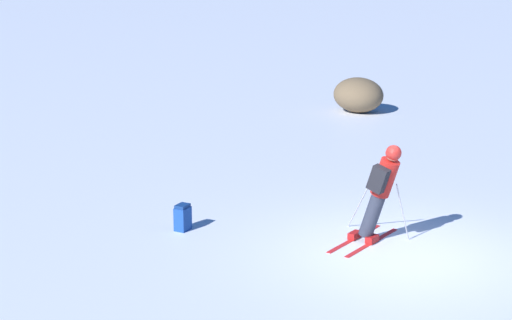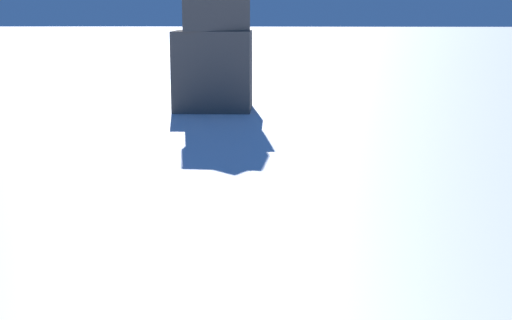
% 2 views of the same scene
% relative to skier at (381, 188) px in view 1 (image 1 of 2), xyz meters
% --- Properties ---
extents(ground_plane, '(300.00, 300.00, 0.00)m').
position_rel_skier_xyz_m(ground_plane, '(-0.55, 0.05, -1.05)').
color(ground_plane, white).
extents(skier, '(1.47, 1.86, 1.90)m').
position_rel_skier_xyz_m(skier, '(0.00, 0.00, 0.00)').
color(skier, red).
rests_on(skier, ground).
extents(spare_backpack, '(0.32, 0.36, 0.50)m').
position_rel_skier_xyz_m(spare_backpack, '(2.90, 2.20, -0.81)').
color(spare_backpack, '#194293').
rests_on(spare_backpack, ground).
extents(exposed_boulder_0, '(1.67, 1.42, 1.09)m').
position_rel_skier_xyz_m(exposed_boulder_0, '(8.53, -8.49, -0.51)').
color(exposed_boulder_0, brown).
rests_on(exposed_boulder_0, ground).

